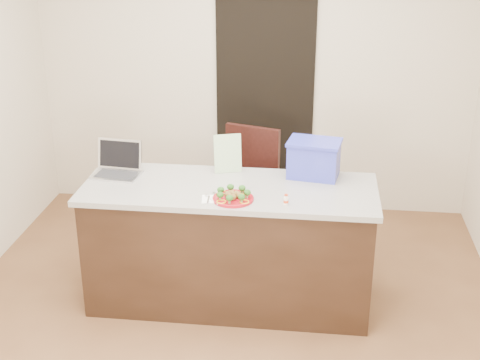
# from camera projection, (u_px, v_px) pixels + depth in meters

# --- Properties ---
(ground) EXTENTS (4.00, 4.00, 0.00)m
(ground) POSITION_uv_depth(u_px,v_px,m) (225.00, 318.00, 4.78)
(ground) COLOR brown
(ground) RESTS_ON ground
(room_shell) EXTENTS (4.00, 4.00, 4.00)m
(room_shell) POSITION_uv_depth(u_px,v_px,m) (223.00, 99.00, 4.16)
(room_shell) COLOR white
(room_shell) RESTS_ON ground
(doorway) EXTENTS (0.90, 0.02, 2.00)m
(doorway) POSITION_uv_depth(u_px,v_px,m) (265.00, 107.00, 6.20)
(doorway) COLOR black
(doorway) RESTS_ON ground
(island) EXTENTS (2.06, 0.76, 0.92)m
(island) POSITION_uv_depth(u_px,v_px,m) (230.00, 245.00, 4.83)
(island) COLOR black
(island) RESTS_ON ground
(plate) EXTENTS (0.28, 0.28, 0.02)m
(plate) POSITION_uv_depth(u_px,v_px,m) (233.00, 198.00, 4.45)
(plate) COLOR maroon
(plate) RESTS_ON island
(meatballs) EXTENTS (0.11, 0.11, 0.04)m
(meatballs) POSITION_uv_depth(u_px,v_px,m) (233.00, 195.00, 4.44)
(meatballs) COLOR brown
(meatballs) RESTS_ON plate
(broccoli) EXTENTS (0.23, 0.23, 0.04)m
(broccoli) POSITION_uv_depth(u_px,v_px,m) (233.00, 192.00, 4.43)
(broccoli) COLOR #194512
(broccoli) RESTS_ON plate
(pepper_rings) EXTENTS (0.23, 0.23, 0.01)m
(pepper_rings) POSITION_uv_depth(u_px,v_px,m) (233.00, 197.00, 4.44)
(pepper_rings) COLOR orange
(pepper_rings) RESTS_ON plate
(napkin) EXTENTS (0.15, 0.15, 0.01)m
(napkin) POSITION_uv_depth(u_px,v_px,m) (212.00, 199.00, 4.46)
(napkin) COLOR white
(napkin) RESTS_ON island
(fork) EXTENTS (0.03, 0.14, 0.00)m
(fork) POSITION_uv_depth(u_px,v_px,m) (209.00, 198.00, 4.46)
(fork) COLOR #ACABAF
(fork) RESTS_ON napkin
(knife) EXTENTS (0.09, 0.20, 0.01)m
(knife) POSITION_uv_depth(u_px,v_px,m) (216.00, 200.00, 4.43)
(knife) COLOR white
(knife) RESTS_ON napkin
(yogurt_bottle) EXTENTS (0.03, 0.03, 0.07)m
(yogurt_bottle) POSITION_uv_depth(u_px,v_px,m) (286.00, 200.00, 4.37)
(yogurt_bottle) COLOR silver
(yogurt_bottle) RESTS_ON island
(laptop) EXTENTS (0.36, 0.30, 0.24)m
(laptop) POSITION_uv_depth(u_px,v_px,m) (118.00, 165.00, 4.86)
(laptop) COLOR silver
(laptop) RESTS_ON island
(leaflet) EXTENTS (0.20, 0.10, 0.28)m
(leaflet) POSITION_uv_depth(u_px,v_px,m) (228.00, 154.00, 4.86)
(leaflet) COLOR white
(leaflet) RESTS_ON island
(blue_box) EXTENTS (0.41, 0.32, 0.27)m
(blue_box) POSITION_uv_depth(u_px,v_px,m) (314.00, 158.00, 4.79)
(blue_box) COLOR #3137B2
(blue_box) RESTS_ON island
(chair) EXTENTS (0.59, 0.60, 1.06)m
(chair) POSITION_uv_depth(u_px,v_px,m) (251.00, 184.00, 5.52)
(chair) COLOR black
(chair) RESTS_ON ground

